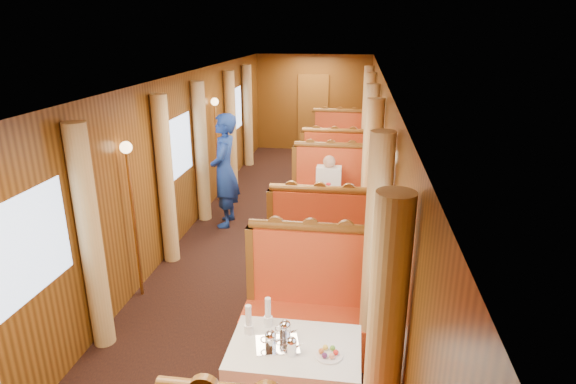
% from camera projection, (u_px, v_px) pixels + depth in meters
% --- Properties ---
extents(floor, '(3.00, 12.00, 0.01)m').
position_uv_depth(floor, '(276.00, 242.00, 7.46)').
color(floor, black).
rests_on(floor, ground).
extents(ceiling, '(3.00, 12.00, 0.01)m').
position_uv_depth(ceiling, '(274.00, 77.00, 6.65)').
color(ceiling, silver).
rests_on(ceiling, wall_left).
extents(wall_far, '(3.00, 0.01, 2.50)m').
position_uv_depth(wall_far, '(313.00, 103.00, 12.67)').
color(wall_far, brown).
rests_on(wall_far, floor).
extents(wall_left, '(0.01, 12.00, 2.50)m').
position_uv_depth(wall_left, '(177.00, 161.00, 7.26)').
color(wall_left, brown).
rests_on(wall_left, floor).
extents(wall_right, '(0.01, 12.00, 2.50)m').
position_uv_depth(wall_right, '(379.00, 168.00, 6.85)').
color(wall_right, brown).
rests_on(wall_right, floor).
extents(doorway_far, '(0.80, 0.04, 2.00)m').
position_uv_depth(doorway_far, '(313.00, 113.00, 12.72)').
color(doorway_far, brown).
rests_on(doorway_far, floor).
extents(table_near, '(1.05, 0.72, 0.75)m').
position_uv_depth(table_near, '(295.00, 384.00, 3.97)').
color(table_near, white).
rests_on(table_near, floor).
extents(banquette_near_aft, '(1.30, 0.55, 1.34)m').
position_uv_depth(banquette_near_aft, '(308.00, 311.00, 4.90)').
color(banquette_near_aft, red).
rests_on(banquette_near_aft, floor).
extents(table_mid, '(1.05, 0.72, 0.75)m').
position_uv_depth(table_mid, '(325.00, 222.00, 7.24)').
color(table_mid, white).
rests_on(table_mid, floor).
extents(banquette_mid_fwd, '(1.30, 0.55, 1.34)m').
position_uv_depth(banquette_mid_fwd, '(319.00, 248.00, 6.28)').
color(banquette_mid_fwd, red).
rests_on(banquette_mid_fwd, floor).
extents(banquette_mid_aft, '(1.30, 0.55, 1.34)m').
position_uv_depth(banquette_mid_aft, '(329.00, 197.00, 8.17)').
color(banquette_mid_aft, red).
rests_on(banquette_mid_aft, floor).
extents(table_far, '(1.05, 0.72, 0.75)m').
position_uv_depth(table_far, '(336.00, 161.00, 10.52)').
color(table_far, white).
rests_on(table_far, floor).
extents(banquette_far_fwd, '(1.30, 0.55, 1.34)m').
position_uv_depth(banquette_far_fwd, '(334.00, 172.00, 9.55)').
color(banquette_far_fwd, red).
rests_on(banquette_far_fwd, floor).
extents(banquette_far_aft, '(1.30, 0.55, 1.34)m').
position_uv_depth(banquette_far_aft, '(338.00, 148.00, 11.45)').
color(banquette_far_aft, red).
rests_on(banquette_far_aft, floor).
extents(tea_tray, '(0.39, 0.33, 0.01)m').
position_uv_depth(tea_tray, '(277.00, 345.00, 3.85)').
color(tea_tray, silver).
rests_on(tea_tray, table_near).
extents(teapot_left, '(0.15, 0.12, 0.12)m').
position_uv_depth(teapot_left, '(271.00, 342.00, 3.79)').
color(teapot_left, silver).
rests_on(teapot_left, tea_tray).
extents(teapot_right, '(0.17, 0.14, 0.12)m').
position_uv_depth(teapot_right, '(291.00, 348.00, 3.73)').
color(teapot_right, silver).
rests_on(teapot_right, tea_tray).
extents(teapot_back, '(0.18, 0.14, 0.13)m').
position_uv_depth(teapot_back, '(285.00, 332.00, 3.91)').
color(teapot_back, silver).
rests_on(teapot_back, tea_tray).
extents(fruit_plate, '(0.23, 0.23, 0.05)m').
position_uv_depth(fruit_plate, '(328.00, 354.00, 3.72)').
color(fruit_plate, white).
rests_on(fruit_plate, table_near).
extents(cup_inboard, '(0.08, 0.08, 0.26)m').
position_uv_depth(cup_inboard, '(249.00, 322.00, 3.96)').
color(cup_inboard, white).
rests_on(cup_inboard, table_near).
extents(cup_outboard, '(0.08, 0.08, 0.26)m').
position_uv_depth(cup_outboard, '(268.00, 315.00, 4.07)').
color(cup_outboard, white).
rests_on(cup_outboard, table_near).
extents(rose_vase_mid, '(0.06, 0.06, 0.36)m').
position_uv_depth(rose_vase_mid, '(328.00, 187.00, 7.06)').
color(rose_vase_mid, silver).
rests_on(rose_vase_mid, table_mid).
extents(rose_vase_far, '(0.06, 0.06, 0.36)m').
position_uv_depth(rose_vase_far, '(337.00, 136.00, 10.35)').
color(rose_vase_far, silver).
rests_on(rose_vase_far, table_far).
extents(window_left_near, '(0.01, 1.20, 0.90)m').
position_uv_depth(window_left_near, '(24.00, 249.00, 3.92)').
color(window_left_near, '#98ADCC').
rests_on(window_left_near, wall_left).
extents(curtain_left_near_b, '(0.22, 0.22, 2.35)m').
position_uv_depth(curtain_left_near_b, '(91.00, 241.00, 4.72)').
color(curtain_left_near_b, tan).
rests_on(curtain_left_near_b, floor).
extents(window_right_near, '(0.01, 1.20, 0.90)m').
position_uv_depth(window_right_near, '(395.00, 274.00, 3.52)').
color(window_right_near, '#98ADCC').
rests_on(window_right_near, wall_right).
extents(curtain_right_near_a, '(0.22, 0.22, 2.35)m').
position_uv_depth(curtain_right_near_a, '(382.00, 376.00, 2.89)').
color(curtain_right_near_a, tan).
rests_on(curtain_right_near_a, floor).
extents(curtain_right_near_b, '(0.22, 0.22, 2.35)m').
position_uv_depth(curtain_right_near_b, '(375.00, 259.00, 4.35)').
color(curtain_right_near_b, tan).
rests_on(curtain_right_near_b, floor).
extents(window_left_mid, '(0.01, 1.20, 0.90)m').
position_uv_depth(window_left_mid, '(177.00, 148.00, 7.19)').
color(window_left_mid, '#98ADCC').
rests_on(window_left_mid, wall_left).
extents(curtain_left_mid_a, '(0.22, 0.22, 2.35)m').
position_uv_depth(curtain_left_mid_a, '(166.00, 181.00, 6.54)').
color(curtain_left_mid_a, tan).
rests_on(curtain_left_mid_a, floor).
extents(curtain_left_mid_b, '(0.22, 0.22, 2.35)m').
position_uv_depth(curtain_left_mid_b, '(201.00, 153.00, 8.00)').
color(curtain_left_mid_b, tan).
rests_on(curtain_left_mid_b, floor).
extents(window_right_mid, '(0.01, 1.20, 0.90)m').
position_uv_depth(window_right_mid, '(379.00, 155.00, 6.79)').
color(window_right_mid, '#98ADCC').
rests_on(window_right_mid, wall_right).
extents(curtain_right_mid_a, '(0.22, 0.22, 2.35)m').
position_uv_depth(curtain_right_mid_a, '(371.00, 190.00, 6.17)').
color(curtain_right_mid_a, tan).
rests_on(curtain_right_mid_a, floor).
extents(curtain_right_mid_b, '(0.22, 0.22, 2.35)m').
position_uv_depth(curtain_right_mid_b, '(369.00, 159.00, 7.62)').
color(curtain_right_mid_b, tan).
rests_on(curtain_right_mid_b, floor).
extents(window_left_far, '(0.01, 1.20, 0.90)m').
position_uv_depth(window_left_far, '(235.00, 110.00, 10.47)').
color(window_left_far, '#98ADCC').
rests_on(window_left_far, wall_left).
extents(curtain_left_far_a, '(0.22, 0.22, 2.35)m').
position_uv_depth(curtain_left_far_a, '(231.00, 129.00, 9.81)').
color(curtain_left_far_a, tan).
rests_on(curtain_left_far_a, floor).
extents(curtain_left_far_b, '(0.22, 0.22, 2.35)m').
position_uv_depth(curtain_left_far_b, '(248.00, 116.00, 11.27)').
color(curtain_left_far_b, tan).
rests_on(curtain_left_far_b, floor).
extents(window_right_far, '(0.01, 1.20, 0.90)m').
position_uv_depth(window_right_far, '(373.00, 113.00, 10.07)').
color(window_right_far, '#98ADCC').
rests_on(window_right_far, wall_right).
extents(curtain_right_far_a, '(0.22, 0.22, 2.35)m').
position_uv_depth(curtain_right_far_a, '(368.00, 134.00, 9.44)').
color(curtain_right_far_a, tan).
rests_on(curtain_right_far_a, floor).
extents(curtain_right_far_b, '(0.22, 0.22, 2.35)m').
position_uv_depth(curtain_right_far_b, '(367.00, 119.00, 10.90)').
color(curtain_right_far_b, tan).
rests_on(curtain_right_far_b, floor).
extents(sconce_left_fore, '(0.14, 0.14, 1.95)m').
position_uv_depth(sconce_left_fore, '(131.00, 189.00, 5.56)').
color(sconce_left_fore, '#BF8C3F').
rests_on(sconce_left_fore, floor).
extents(sconce_right_fore, '(0.14, 0.14, 1.95)m').
position_uv_depth(sconce_right_fore, '(376.00, 201.00, 5.19)').
color(sconce_right_fore, '#BF8C3F').
rests_on(sconce_right_fore, floor).
extents(sconce_left_aft, '(0.14, 0.14, 1.95)m').
position_uv_depth(sconce_left_aft, '(216.00, 129.00, 8.84)').
color(sconce_left_aft, '#BF8C3F').
rests_on(sconce_left_aft, floor).
extents(sconce_right_aft, '(0.14, 0.14, 1.95)m').
position_uv_depth(sconce_right_aft, '(370.00, 133.00, 8.46)').
color(sconce_right_aft, '#BF8C3F').
rests_on(sconce_right_aft, floor).
extents(steward, '(0.50, 0.72, 1.88)m').
position_uv_depth(steward, '(225.00, 171.00, 7.84)').
color(steward, navy).
rests_on(steward, floor).
extents(passenger, '(0.40, 0.44, 0.76)m').
position_uv_depth(passenger, '(328.00, 184.00, 7.81)').
color(passenger, beige).
rests_on(passenger, banquette_mid_aft).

